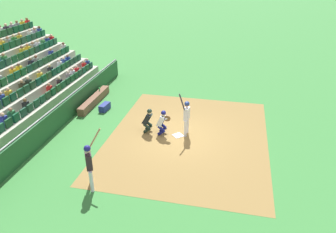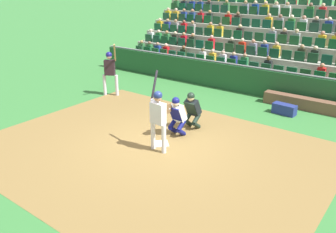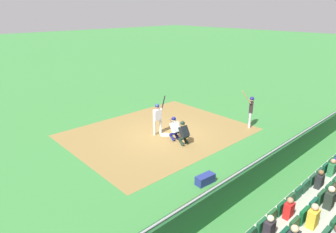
% 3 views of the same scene
% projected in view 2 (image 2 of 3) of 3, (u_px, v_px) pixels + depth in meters
% --- Properties ---
extents(ground_plane, '(160.00, 160.00, 0.00)m').
position_uv_depth(ground_plane, '(161.00, 144.00, 10.41)').
color(ground_plane, '#357837').
extents(infield_dirt_patch, '(9.64, 7.60, 0.01)m').
position_uv_depth(infield_dirt_patch, '(150.00, 150.00, 10.04)').
color(infield_dirt_patch, olive).
rests_on(infield_dirt_patch, ground_plane).
extents(home_plate_marker, '(0.62, 0.62, 0.02)m').
position_uv_depth(home_plate_marker, '(161.00, 144.00, 10.41)').
color(home_plate_marker, white).
rests_on(home_plate_marker, infield_dirt_patch).
extents(batter_at_plate, '(0.58, 0.48, 2.24)m').
position_uv_depth(batter_at_plate, '(158.00, 114.00, 9.63)').
color(batter_at_plate, silver).
rests_on(batter_at_plate, ground_plane).
extents(catcher_crouching, '(0.48, 0.71, 1.29)m').
position_uv_depth(catcher_crouching, '(176.00, 114.00, 10.73)').
color(catcher_crouching, navy).
rests_on(catcher_crouching, ground_plane).
extents(home_plate_umpire, '(0.47, 0.49, 1.27)m').
position_uv_depth(home_plate_umpire, '(192.00, 109.00, 11.25)').
color(home_plate_umpire, black).
rests_on(home_plate_umpire, ground_plane).
extents(dugout_wall, '(16.19, 0.24, 1.19)m').
position_uv_depth(dugout_wall, '(249.00, 81.00, 14.78)').
color(dugout_wall, '#1D4D27').
rests_on(dugout_wall, ground_plane).
extents(dugout_bench, '(3.72, 0.40, 0.44)m').
position_uv_depth(dugout_bench, '(314.00, 105.00, 12.94)').
color(dugout_bench, brown).
rests_on(dugout_bench, ground_plane).
extents(equipment_duffel_bag, '(0.85, 0.44, 0.37)m').
position_uv_depth(equipment_duffel_bag, '(284.00, 109.00, 12.66)').
color(equipment_duffel_bag, navy).
rests_on(equipment_duffel_bag, ground_plane).
extents(on_deck_batter, '(0.97, 0.54, 2.24)m').
position_uv_depth(on_deck_batter, '(110.00, 69.00, 14.35)').
color(on_deck_batter, silver).
rests_on(on_deck_batter, ground_plane).
extents(bleacher_stand, '(16.41, 5.18, 3.99)m').
position_uv_depth(bleacher_stand, '(289.00, 48.00, 18.09)').
color(bleacher_stand, '#A4A794').
rests_on(bleacher_stand, ground_plane).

